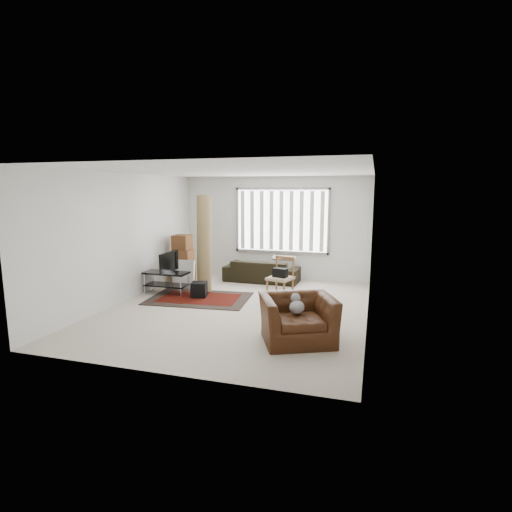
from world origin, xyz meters
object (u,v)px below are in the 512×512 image
at_px(tv_stand, 166,278).
at_px(side_chair, 281,276).
at_px(moving_boxes, 183,261).
at_px(sofa, 262,267).
at_px(armchair, 298,316).

xyz_separation_m(tv_stand, side_chair, (2.60, 0.33, 0.14)).
bearing_deg(side_chair, moving_boxes, 179.61).
bearing_deg(sofa, moving_boxes, 21.91).
bearing_deg(tv_stand, sofa, 45.82).
relative_size(moving_boxes, side_chair, 1.35).
bearing_deg(tv_stand, moving_boxes, 96.78).
height_order(tv_stand, armchair, armchair).
distance_m(tv_stand, armchair, 3.98).
bearing_deg(moving_boxes, sofa, 20.70).
distance_m(moving_boxes, side_chair, 2.83).
distance_m(moving_boxes, sofa, 2.02).
bearing_deg(sofa, armchair, 114.69).
relative_size(sofa, side_chair, 2.11).
distance_m(sofa, side_chair, 1.70).
height_order(side_chair, armchair, side_chair).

